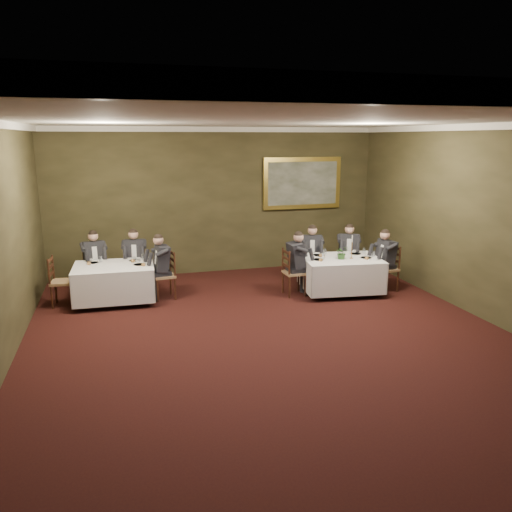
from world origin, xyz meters
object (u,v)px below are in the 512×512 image
chair_main_backright (347,269)px  chair_sec_backleft (96,279)px  chair_main_backleft (311,271)px  table_main (341,272)px  chair_sec_endright (165,285)px  diner_main_backleft (311,261)px  chair_sec_endleft (63,292)px  candlestick (352,250)px  chair_sec_backright (136,276)px  chair_main_endright (386,278)px  chair_main_endleft (294,282)px  diner_sec_backright (135,266)px  centerpiece (342,252)px  painting (302,183)px  diner_main_backright (348,260)px  diner_sec_endright (164,274)px  diner_main_endright (386,268)px  diner_main_endleft (294,271)px  diner_sec_backleft (95,269)px  table_second (114,280)px

chair_main_backright → chair_sec_backleft: bearing=14.0°
chair_main_backleft → chair_main_backright: size_ratio=1.00×
table_main → chair_sec_endright: (-3.67, 0.63, -0.17)m
diner_main_backleft → chair_sec_endleft: (-5.33, -0.17, -0.23)m
chair_main_backleft → diner_main_backleft: diner_main_backleft is taller
chair_main_backleft → candlestick: bearing=131.4°
chair_sec_backleft → chair_sec_backright: same height
diner_main_backleft → chair_main_endright: bearing=157.3°
chair_main_endleft → diner_sec_backright: diner_sec_backright is taller
diner_main_backleft → centerpiece: size_ratio=4.56×
candlestick → painting: (-0.19, 2.51, 1.18)m
diner_main_backright → diner_sec_endright: (-4.21, -0.14, 0.00)m
table_main → diner_main_backright: (0.53, 0.76, 0.06)m
diner_main_endright → diner_sec_backright: 5.45m
diner_main_backleft → diner_main_backright: bearing=-173.4°
table_main → chair_sec_endleft: chair_sec_endleft is taller
chair_main_backright → diner_main_endleft: size_ratio=0.74×
diner_main_backright → chair_sec_endright: bearing=23.1°
diner_main_endright → chair_sec_backright: 5.46m
diner_main_backleft → diner_sec_backright: (-3.88, 0.57, 0.00)m
table_main → diner_main_endright: (1.01, -0.12, 0.06)m
chair_main_endleft → centerpiece: size_ratio=3.39×
diner_main_endleft → diner_sec_endright: same height
diner_sec_backleft → chair_main_endleft: bearing=150.8°
candlestick → diner_sec_endright: bearing=169.4°
table_main → diner_main_backright: 0.93m
table_second → chair_main_backright: size_ratio=1.62×
chair_main_backright → chair_sec_backleft: (-5.60, 0.71, 0.00)m
chair_main_backleft → chair_main_endright: bearing=157.0°
chair_sec_backleft → diner_sec_endright: size_ratio=0.74×
table_second → chair_main_endright: 5.74m
chair_sec_backleft → chair_sec_backright: (0.85, -0.03, 0.00)m
candlestick → chair_main_endright: bearing=-1.9°
chair_sec_endleft → painting: bearing=112.5°
chair_main_backleft → diner_sec_backright: diner_sec_backright is taller
diner_sec_endright → diner_main_endright: bearing=-106.7°
chair_sec_backright → centerpiece: centerpiece is taller
table_second → chair_sec_backright: (0.45, 0.79, -0.17)m
diner_sec_backleft → chair_sec_backright: diner_sec_backleft is taller
chair_sec_endright → centerpiece: bearing=-108.6°
chair_main_backright → diner_main_endleft: 1.69m
table_second → chair_main_endright: chair_main_endright is taller
diner_main_backleft → diner_sec_backleft: size_ratio=1.00×
chair_sec_backleft → chair_sec_backright: 0.85m
diner_main_backleft → diner_sec_endright: (-3.35, -0.24, 0.00)m
diner_main_backleft → table_second: bearing=16.4°
chair_main_backright → diner_main_backleft: bearing=15.0°
chair_sec_backleft → diner_sec_backright: 0.88m
diner_sec_backright → diner_sec_endright: size_ratio=1.00×
diner_main_endleft → candlestick: 1.29m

